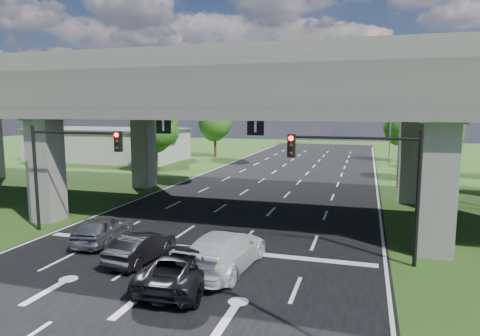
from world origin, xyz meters
The scene contains 18 objects.
ground centered at (0.00, 0.00, 0.00)m, with size 160.00×160.00×0.00m, color #2C4817.
road centered at (0.00, 10.00, 0.01)m, with size 18.00×120.00×0.03m, color black.
overpass centered at (0.00, 12.00, 7.92)m, with size 80.00×15.00×10.00m.
warehouse centered at (-26.00, 35.00, 2.00)m, with size 20.00×10.00×4.00m, color #9E9E99.
signal_right centered at (7.82, 3.94, 4.19)m, with size 5.76×0.54×6.00m.
signal_left centered at (-7.82, 3.94, 4.19)m, with size 5.76×0.54×6.00m.
streetlight_far centered at (10.10, 24.00, 5.85)m, with size 3.38×0.25×10.00m.
streetlight_beyond centered at (10.10, 40.00, 5.85)m, with size 3.38×0.25×10.00m.
tree_left_near centered at (-13.95, 26.00, 4.82)m, with size 4.50×4.50×7.80m.
tree_left_mid centered at (-16.95, 34.00, 4.17)m, with size 3.91×3.90×6.76m.
tree_left_far centered at (-12.95, 42.00, 5.14)m, with size 4.80×4.80×8.32m.
tree_right_near centered at (13.05, 28.00, 4.50)m, with size 4.20×4.20×7.28m.
tree_right_mid centered at (16.05, 36.00, 4.17)m, with size 3.91×3.90×6.76m.
tree_right_far centered at (12.05, 44.00, 4.82)m, with size 4.50×4.50×7.80m.
car_silver centered at (-5.05, 3.00, 0.76)m, with size 1.72×4.28×1.46m, color gray.
car_dark centered at (-1.80, 1.09, 0.69)m, with size 1.40×4.01×1.32m, color black.
car_white centered at (2.12, 1.17, 0.86)m, with size 2.33×5.72×1.66m, color silver.
car_trailing centered at (1.14, -0.74, 0.76)m, with size 2.43×5.26×1.46m, color black.
Camera 1 is at (7.78, -15.47, 6.86)m, focal length 32.00 mm.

